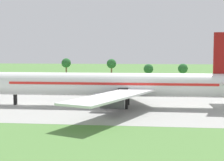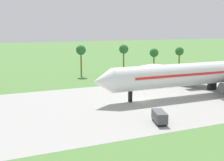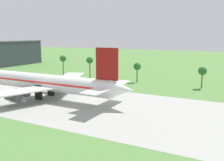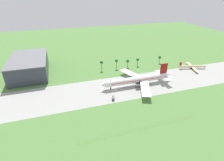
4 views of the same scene
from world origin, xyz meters
TOP-DOWN VIEW (x-y plane):
  - ground_plane at (0.00, 0.00)m, footprint 600.00×600.00m
  - taxiway_strip at (0.00, 0.00)m, footprint 320.00×44.00m
  - jet_airliner at (24.11, 0.30)m, footprint 72.61×59.77m
  - baggage_tug at (-6.05, -16.93)m, footprint 3.46×5.25m
  - palm_tree_row at (32.96, 43.47)m, footprint 77.15×3.60m

SIDE VIEW (x-z plane):
  - ground_plane at x=0.00m, z-range 0.00..0.00m
  - taxiway_strip at x=0.00m, z-range 0.00..0.02m
  - baggage_tug at x=-6.05m, z-range 0.10..2.39m
  - jet_airliner at x=24.11m, z-range -3.69..14.84m
  - palm_tree_row at x=32.96m, z-range 2.40..13.75m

